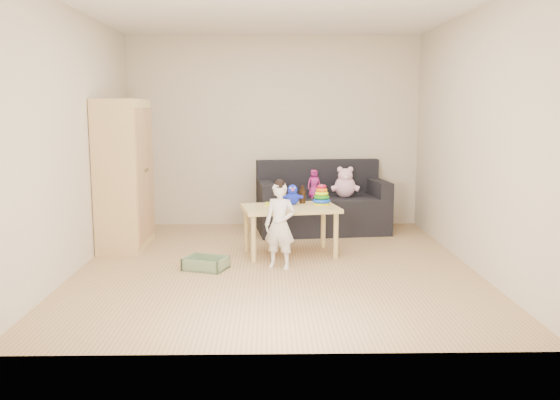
{
  "coord_description": "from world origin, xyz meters",
  "views": [
    {
      "loc": [
        -0.07,
        -5.98,
        1.61
      ],
      "look_at": [
        0.05,
        0.25,
        0.65
      ],
      "focal_mm": 38.0,
      "sensor_mm": 36.0,
      "label": 1
    }
  ],
  "objects_px": {
    "play_table": "(290,230)",
    "toddler": "(280,226)",
    "wardrobe": "(124,174)",
    "sofa": "(322,214)"
  },
  "relations": [
    {
      "from": "sofa",
      "to": "toddler",
      "type": "bearing_deg",
      "value": -115.2
    },
    {
      "from": "wardrobe",
      "to": "sofa",
      "type": "bearing_deg",
      "value": 18.55
    },
    {
      "from": "wardrobe",
      "to": "play_table",
      "type": "relative_size",
      "value": 1.66
    },
    {
      "from": "sofa",
      "to": "play_table",
      "type": "relative_size",
      "value": 1.61
    },
    {
      "from": "sofa",
      "to": "toddler",
      "type": "height_order",
      "value": "toddler"
    },
    {
      "from": "play_table",
      "to": "toddler",
      "type": "height_order",
      "value": "toddler"
    },
    {
      "from": "wardrobe",
      "to": "toddler",
      "type": "relative_size",
      "value": 1.99
    },
    {
      "from": "wardrobe",
      "to": "play_table",
      "type": "height_order",
      "value": "wardrobe"
    },
    {
      "from": "toddler",
      "to": "play_table",
      "type": "bearing_deg",
      "value": 97.4
    },
    {
      "from": "sofa",
      "to": "toddler",
      "type": "distance_m",
      "value": 1.88
    }
  ]
}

